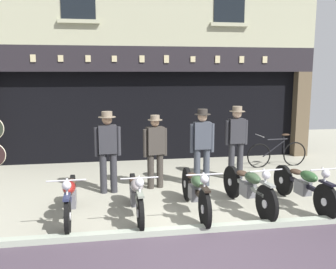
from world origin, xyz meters
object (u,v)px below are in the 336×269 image
Objects in this scene: salesman_left at (108,148)px; salesman_right at (202,143)px; assistant_far_right at (236,138)px; leaning_bicycle at (277,153)px; motorcycle_center at (195,190)px; motorcycle_center_left at (136,195)px; motorcycle_left at (70,197)px; motorcycle_right at (304,185)px; motorcycle_center_right at (248,187)px; advert_board_near at (207,98)px; shopkeeper_center at (155,148)px.

salesman_right is at bearing -178.65° from salesman_left.
leaning_bicycle is at bearing -149.35° from assistant_far_right.
leaning_bicycle is (1.56, 0.98, -0.64)m from assistant_far_right.
motorcycle_center_left is at bearing 1.23° from motorcycle_center.
motorcycle_left is 0.93× the size of motorcycle_center.
assistant_far_right is (2.60, 2.05, 0.59)m from motorcycle_center_left.
motorcycle_right is 4.05m from salesman_left.
motorcycle_center_left is 3.36m from assistant_far_right.
leaning_bicycle is (2.02, 2.99, -0.06)m from motorcycle_center_right.
motorcycle_center_left is 2.06× the size of advert_board_near.
motorcycle_left is 0.97× the size of motorcycle_right.
motorcycle_center_right is 1.23× the size of shopkeeper_center.
shopkeeper_center is (0.57, 1.66, 0.49)m from motorcycle_center_left.
salesman_right is at bearing -107.31° from advert_board_near.
leaning_bicycle is (3.59, 1.37, -0.54)m from shopkeeper_center.
salesman_right reaches higher than motorcycle_center_right.
leaning_bicycle is (5.31, 2.94, -0.05)m from motorcycle_left.
motorcycle_center_left is 2.38m from salesman_right.
advert_board_near is (-0.07, 2.46, 0.80)m from assistant_far_right.
leaning_bicycle is at bearing -130.75° from motorcycle_center_right.
motorcycle_center_left is at bearing 105.22° from salesman_left.
salesman_right reaches higher than leaning_bicycle.
motorcycle_right is at bearing -80.97° from advert_board_near.
salesman_left reaches higher than motorcycle_center_left.
shopkeeper_center is at bearing 108.02° from leaning_bicycle.
motorcycle_center is 1.04× the size of motorcycle_center_right.
motorcycle_center is 1.79m from shopkeeper_center.
salesman_left is 4.34m from advert_board_near.
leaning_bicycle is at bearing -144.94° from motorcycle_center_left.
motorcycle_center_right is (2.13, 0.04, 0.02)m from motorcycle_center_left.
assistant_far_right is at bearing -88.46° from advert_board_near.
shopkeeper_center is 0.94× the size of leaning_bicycle.
motorcycle_left is at bearing -1.28° from motorcycle_center.
motorcycle_center_right reaches higher than leaning_bicycle.
motorcycle_center_right is at bearing 179.98° from motorcycle_center_left.
motorcycle_right is at bearing 136.15° from shopkeeper_center.
motorcycle_center is at bearing 72.52° from salesman_right.
assistant_far_right reaches higher than motorcycle_right.
motorcycle_center_right is 1.14× the size of salesman_right.
salesman_left reaches higher than motorcycle_center.
leaning_bicycle is (4.63, 1.54, -0.63)m from salesman_left.
motorcycle_right is at bearing 179.05° from motorcycle_center_left.
salesman_right reaches higher than motorcycle_right.
motorcycle_center is 1.19× the size of salesman_right.
motorcycle_center_left is 5.14m from leaning_bicycle.
salesman_right is at bearing -136.13° from motorcycle_center_left.
motorcycle_right is 2.22m from assistant_far_right.
advert_board_near reaches higher than leaning_bicycle.
assistant_far_right reaches higher than motorcycle_center_right.
shopkeeper_center is (-2.68, 1.66, 0.49)m from motorcycle_right.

